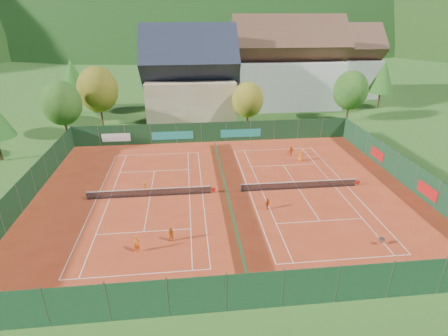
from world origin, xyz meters
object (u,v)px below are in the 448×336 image
Objects in this scene: player_left_far at (145,187)px; player_right_far_a at (301,156)px; player_right_near at (267,204)px; ball_hopper at (382,240)px; player_left_near at (137,244)px; hotel_block_a at (286,68)px; chalet at (190,80)px; player_left_mid at (171,235)px; hotel_block_b at (338,66)px; player_right_far_b at (291,151)px.

player_right_far_a is (19.06, 6.54, 0.08)m from player_left_far.
player_left_far is 1.05× the size of player_right_near.
player_left_near is at bearing 176.42° from ball_hopper.
ball_hopper is (-4.29, -46.47, -6.83)m from hotel_block_a.
hotel_block_a is (19.00, 6.00, 0.76)m from chalet.
player_left_mid is (2.69, 1.09, -0.06)m from player_left_near.
chalet is 19.94m from hotel_block_a.
player_right_near is at bearing -118.89° from hotel_block_b.
player_right_far_b is (6.14, 13.18, 0.07)m from player_right_near.
hotel_block_a reaches higher than player_left_far.
player_left_far is 0.89× the size of player_right_far_a.
player_left_mid is 10.08m from player_right_near.
player_right_near is 13.24m from player_right_far_a.
ball_hopper is 10.47m from player_right_near.
player_right_near is at bearing 73.39° from player_right_far_a.
player_left_far is (-38.59, -43.07, -5.97)m from hotel_block_b.
player_right_far_b is (-6.26, -26.66, -6.70)m from hotel_block_a.
hotel_block_a is 27.00× the size of ball_hopper.
player_left_mid is 22.35m from player_right_far_a.
hotel_block_a is at bearing -150.26° from hotel_block_b.
hotel_block_a is 14.87× the size of player_right_far_a.
hotel_block_b is 11.33× the size of player_left_near.
player_right_far_a is at bearing -118.13° from hotel_block_b.
player_left_near is 1.11× the size of player_right_far_b.
player_left_far is 20.16m from player_right_far_b.
player_right_near is (-26.40, -47.84, -6.00)m from hotel_block_b.
player_right_far_a is (-19.53, -36.53, -5.89)m from hotel_block_b.
chalet is 11.81× the size of player_right_far_b.
player_right_near is (11.81, 5.38, -0.14)m from player_left_near.
player_left_far is (-24.59, -35.07, -6.73)m from hotel_block_a.
chalet is at bearing 65.59° from player_left_near.
ball_hopper is at bearing -95.27° from hotel_block_a.
player_right_near is at bearing 7.64° from player_left_near.
hotel_block_b is 11.90× the size of player_right_far_a.
chalet is at bearing -157.01° from hotel_block_b.
chalet reaches higher than player_right_far_b.
player_left_near is 10.16m from player_left_far.
player_right_far_b is at bearing 29.11° from player_left_near.
player_left_near is 1.08× the size of player_left_mid.
player_left_far is at bearing 120.95° from player_left_mid.
chalet reaches higher than player_right_far_a.
player_right_far_b is (-20.26, -34.66, -5.93)m from hotel_block_b.
hotel_block_a reaches higher than player_right_far_a.
ball_hopper is at bearing -70.02° from chalet.
player_right_near reaches higher than ball_hopper.
player_left_mid is (-35.52, -52.13, -5.91)m from hotel_block_b.
player_right_far_a is at bearing 56.56° from player_left_mid.
hotel_block_b is at bearing -130.65° from player_right_far_b.
hotel_block_a is at bearing 17.53° from chalet.
player_right_far_b is at bearing 61.13° from player_left_mid.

